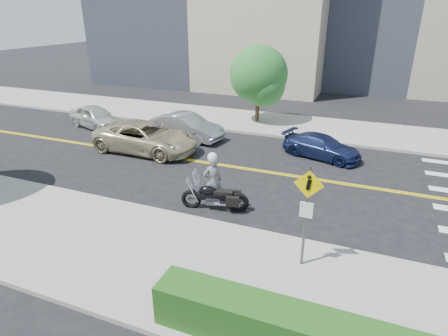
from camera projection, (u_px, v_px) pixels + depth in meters
ground_plane at (238, 167)px, 17.50m from camera, size 120.00×120.00×0.00m
sidewalk_near at (151, 256)px, 11.06m from camera, size 60.00×5.00×0.15m
sidewalk_far at (278, 124)px, 23.88m from camera, size 60.00×5.00×0.15m
pedestrian_sign at (307, 208)px, 9.90m from camera, size 0.78×0.08×3.00m
motorcyclist at (213, 180)px, 13.67m from camera, size 0.86×0.85×2.13m
motorcycle at (215, 191)px, 13.56m from camera, size 2.52×1.25×1.47m
suv at (146, 137)px, 19.22m from camera, size 5.53×2.65×1.52m
parked_car_white at (96, 117)px, 23.18m from camera, size 4.33×2.78×1.37m
parked_car_silver at (187, 126)px, 21.21m from camera, size 4.49×2.19×1.42m
parked_car_blue at (322, 147)px, 18.51m from camera, size 4.20×2.63×1.13m
tree_far_a at (259, 74)px, 23.21m from camera, size 3.60×3.60×4.92m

